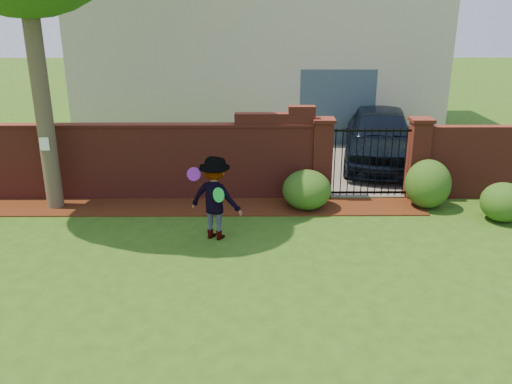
{
  "coord_description": "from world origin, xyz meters",
  "views": [
    {
      "loc": [
        0.8,
        -7.67,
        4.24
      ],
      "look_at": [
        0.86,
        1.4,
        1.05
      ],
      "focal_mm": 37.08,
      "sensor_mm": 36.0,
      "label": 1
    }
  ],
  "objects_px": {
    "frisbee_green": "(219,195)",
    "frisbee_purple": "(194,174)",
    "man": "(214,199)",
    "car": "(380,138)"
  },
  "relations": [
    {
      "from": "car",
      "to": "frisbee_purple",
      "type": "bearing_deg",
      "value": -122.04
    },
    {
      "from": "man",
      "to": "car",
      "type": "bearing_deg",
      "value": -109.05
    },
    {
      "from": "frisbee_green",
      "to": "man",
      "type": "bearing_deg",
      "value": 110.03
    },
    {
      "from": "frisbee_green",
      "to": "frisbee_purple",
      "type": "bearing_deg",
      "value": 156.88
    },
    {
      "from": "car",
      "to": "frisbee_green",
      "type": "distance_m",
      "value": 6.58
    },
    {
      "from": "car",
      "to": "frisbee_green",
      "type": "relative_size",
      "value": 17.17
    },
    {
      "from": "man",
      "to": "frisbee_green",
      "type": "bearing_deg",
      "value": 132.27
    },
    {
      "from": "man",
      "to": "frisbee_purple",
      "type": "height_order",
      "value": "man"
    },
    {
      "from": "man",
      "to": "frisbee_green",
      "type": "height_order",
      "value": "man"
    },
    {
      "from": "frisbee_purple",
      "to": "frisbee_green",
      "type": "relative_size",
      "value": 0.93
    }
  ]
}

